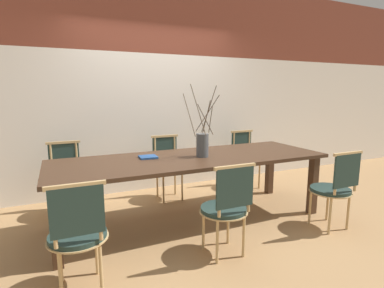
{
  "coord_description": "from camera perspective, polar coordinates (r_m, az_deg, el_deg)",
  "views": [
    {
      "loc": [
        -1.37,
        -3.05,
        1.49
      ],
      "look_at": [
        0.0,
        0.0,
        0.91
      ],
      "focal_mm": 28.0,
      "sensor_mm": 36.0,
      "label": 1
    }
  ],
  "objects": [
    {
      "name": "chair_near_left",
      "position": [
        2.77,
        6.55,
        -11.59
      ],
      "size": [
        0.45,
        0.45,
        0.89
      ],
      "color": "#233833",
      "rests_on": "ground_plane"
    },
    {
      "name": "ground_plane",
      "position": [
        3.66,
        0.0,
        -14.25
      ],
      "size": [
        16.0,
        16.0,
        0.0
      ],
      "primitive_type": "plane",
      "color": "#A87F51"
    },
    {
      "name": "chair_far_left",
      "position": [
        4.25,
        -4.57,
        -3.96
      ],
      "size": [
        0.45,
        0.45,
        0.89
      ],
      "rotation": [
        0.0,
        0.0,
        3.14
      ],
      "color": "#233833",
      "rests_on": "ground_plane"
    },
    {
      "name": "dining_table",
      "position": [
        3.44,
        0.0,
        -3.75
      ],
      "size": [
        3.12,
        1.04,
        0.76
      ],
      "color": "#422B1C",
      "rests_on": "ground_plane"
    },
    {
      "name": "chair_far_leftend",
      "position": [
        4.02,
        -22.93,
        -5.52
      ],
      "size": [
        0.45,
        0.45,
        0.89
      ],
      "rotation": [
        0.0,
        0.0,
        3.14
      ],
      "color": "#233833",
      "rests_on": "ground_plane"
    },
    {
      "name": "book_stack",
      "position": [
        3.41,
        -8.36,
        -2.46
      ],
      "size": [
        0.2,
        0.19,
        0.02
      ],
      "color": "#234C8C",
      "rests_on": "dining_table"
    },
    {
      "name": "wall_rear",
      "position": [
        4.64,
        -7.12,
        11.06
      ],
      "size": [
        12.0,
        0.06,
        3.2
      ],
      "color": "white",
      "rests_on": "ground_plane"
    },
    {
      "name": "vase_centerpiece",
      "position": [
        3.41,
        2.0,
        -0.01
      ],
      "size": [
        0.38,
        0.38,
        0.82
      ],
      "color": "#4C5156",
      "rests_on": "dining_table"
    },
    {
      "name": "chair_near_leftend",
      "position": [
        2.43,
        -20.9,
        -15.37
      ],
      "size": [
        0.45,
        0.45,
        0.89
      ],
      "color": "#233833",
      "rests_on": "ground_plane"
    },
    {
      "name": "chair_far_center",
      "position": [
        4.83,
        10.2,
        -2.4
      ],
      "size": [
        0.45,
        0.45,
        0.89
      ],
      "rotation": [
        0.0,
        0.0,
        3.14
      ],
      "color": "#233833",
      "rests_on": "ground_plane"
    },
    {
      "name": "chair_near_center",
      "position": [
        3.63,
        25.49,
        -7.33
      ],
      "size": [
        0.45,
        0.45,
        0.89
      ],
      "color": "#233833",
      "rests_on": "ground_plane"
    }
  ]
}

